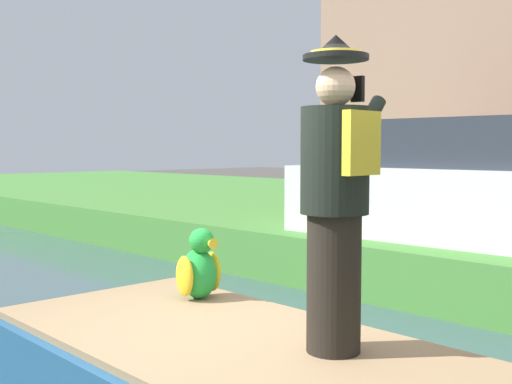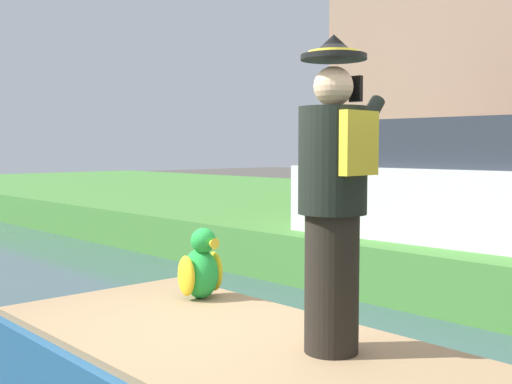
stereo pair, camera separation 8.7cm
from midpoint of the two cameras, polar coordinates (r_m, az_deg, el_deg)
person_pirate at (r=3.71m, az=7.67°, el=-0.33°), size 0.61×0.42×1.85m
parrot_plush at (r=5.10m, az=-4.49°, el=-6.84°), size 0.36×0.35×0.57m
parked_car_white at (r=8.35m, az=18.00°, el=0.25°), size 1.87×4.07×1.50m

